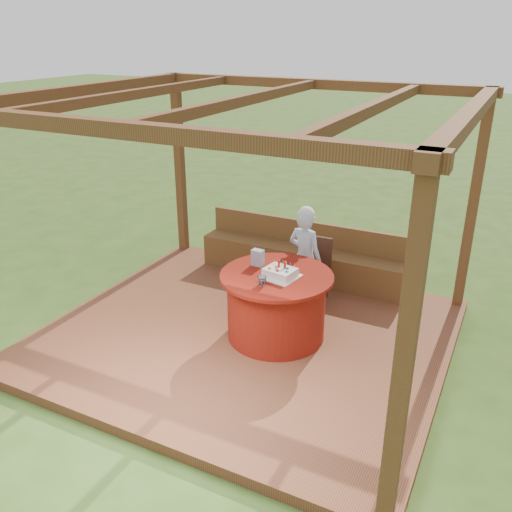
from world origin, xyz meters
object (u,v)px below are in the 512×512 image
(gift_bag, at_px, (258,258))
(table, at_px, (276,305))
(elderly_woman, at_px, (305,256))
(bench, at_px, (302,260))
(chair, at_px, (315,266))
(birthday_cake, at_px, (280,273))
(drinking_glass, at_px, (262,281))

(gift_bag, bearing_deg, table, -20.00)
(elderly_woman, bearing_deg, bench, 113.71)
(bench, bearing_deg, chair, -53.55)
(bench, xyz_separation_m, chair, (0.38, -0.52, 0.18))
(elderly_woman, height_order, gift_bag, elderly_woman)
(bench, xyz_separation_m, gift_bag, (0.04, -1.51, 0.62))
(birthday_cake, distance_m, gift_bag, 0.40)
(elderly_woman, xyz_separation_m, drinking_glass, (-0.00, -1.24, 0.17))
(bench, height_order, gift_bag, gift_bag)
(bench, height_order, table, bench)
(bench, bearing_deg, gift_bag, -88.39)
(bench, relative_size, table, 2.35)
(birthday_cake, height_order, gift_bag, gift_bag)
(bench, bearing_deg, drinking_glass, -80.89)
(table, height_order, birthday_cake, birthday_cake)
(chair, bearing_deg, gift_bag, -108.84)
(chair, distance_m, birthday_cake, 1.22)
(chair, bearing_deg, elderly_woman, -107.93)
(bench, xyz_separation_m, table, (0.34, -1.64, 0.13))
(table, bearing_deg, bench, 101.86)
(chair, relative_size, birthday_cake, 1.93)
(bench, xyz_separation_m, birthday_cake, (0.40, -1.68, 0.57))
(chair, distance_m, gift_bag, 1.14)
(gift_bag, bearing_deg, birthday_cake, -21.66)
(bench, height_order, chair, chair)
(gift_bag, bearing_deg, drinking_glass, -55.66)
(chair, bearing_deg, birthday_cake, -88.94)
(bench, relative_size, drinking_glass, 28.18)
(elderly_woman, height_order, birthday_cake, elderly_woman)
(table, distance_m, chair, 1.12)
(chair, xyz_separation_m, drinking_glass, (-0.07, -1.44, 0.39))
(table, distance_m, elderly_woman, 0.96)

